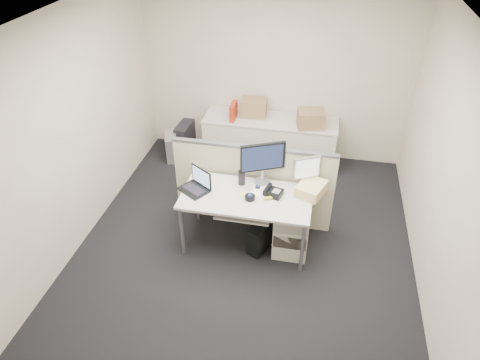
% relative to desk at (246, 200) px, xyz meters
% --- Properties ---
extents(floor, '(4.00, 4.50, 0.01)m').
position_rel_desk_xyz_m(floor, '(0.00, 0.00, -0.67)').
color(floor, black).
rests_on(floor, ground).
extents(ceiling, '(4.00, 4.50, 0.01)m').
position_rel_desk_xyz_m(ceiling, '(0.00, 0.00, 2.04)').
color(ceiling, white).
rests_on(ceiling, ground).
extents(wall_back, '(4.00, 0.02, 2.70)m').
position_rel_desk_xyz_m(wall_back, '(0.00, 2.25, 0.69)').
color(wall_back, beige).
rests_on(wall_back, ground).
extents(wall_front, '(4.00, 0.02, 2.70)m').
position_rel_desk_xyz_m(wall_front, '(0.00, -2.25, 0.69)').
color(wall_front, beige).
rests_on(wall_front, ground).
extents(wall_left, '(0.02, 4.50, 2.70)m').
position_rel_desk_xyz_m(wall_left, '(-2.00, 0.00, 0.69)').
color(wall_left, beige).
rests_on(wall_left, ground).
extents(wall_right, '(0.02, 4.50, 2.70)m').
position_rel_desk_xyz_m(wall_right, '(2.00, 0.00, 0.69)').
color(wall_right, beige).
rests_on(wall_right, ground).
extents(desk, '(1.50, 0.75, 0.73)m').
position_rel_desk_xyz_m(desk, '(0.00, 0.00, 0.00)').
color(desk, '#B9B5AF').
rests_on(desk, floor).
extents(keyboard_tray, '(0.62, 0.32, 0.02)m').
position_rel_desk_xyz_m(keyboard_tray, '(0.00, -0.18, -0.04)').
color(keyboard_tray, '#B9B5AF').
rests_on(keyboard_tray, desk).
extents(drawer_pedestal, '(0.40, 0.55, 0.65)m').
position_rel_desk_xyz_m(drawer_pedestal, '(0.55, 0.05, -0.34)').
color(drawer_pedestal, beige).
rests_on(drawer_pedestal, floor).
extents(cubicle_partition, '(2.00, 0.06, 1.10)m').
position_rel_desk_xyz_m(cubicle_partition, '(0.00, 0.45, -0.11)').
color(cubicle_partition, beige).
rests_on(cubicle_partition, floor).
extents(back_counter, '(2.00, 0.60, 0.72)m').
position_rel_desk_xyz_m(back_counter, '(0.00, 1.93, -0.30)').
color(back_counter, beige).
rests_on(back_counter, floor).
extents(monitor_main, '(0.57, 0.41, 0.53)m').
position_rel_desk_xyz_m(monitor_main, '(0.13, 0.30, 0.33)').
color(monitor_main, black).
rests_on(monitor_main, desk).
extents(monitor_small, '(0.36, 0.29, 0.40)m').
position_rel_desk_xyz_m(monitor_small, '(0.64, 0.32, 0.26)').
color(monitor_small, '#B7B7BC').
rests_on(monitor_small, desk).
extents(laptop, '(0.41, 0.39, 0.25)m').
position_rel_desk_xyz_m(laptop, '(-0.62, -0.02, 0.19)').
color(laptop, black).
rests_on(laptop, desk).
extents(trackball, '(0.14, 0.14, 0.05)m').
position_rel_desk_xyz_m(trackball, '(0.05, -0.05, 0.09)').
color(trackball, black).
rests_on(trackball, desk).
extents(desk_phone, '(0.24, 0.21, 0.06)m').
position_rel_desk_xyz_m(desk_phone, '(0.30, 0.08, 0.10)').
color(desk_phone, black).
rests_on(desk_phone, desk).
extents(paper_stack, '(0.22, 0.27, 0.01)m').
position_rel_desk_xyz_m(paper_stack, '(0.15, 0.12, 0.07)').
color(paper_stack, white).
rests_on(paper_stack, desk).
extents(sticky_pad, '(0.08, 0.08, 0.01)m').
position_rel_desk_xyz_m(sticky_pad, '(-0.05, 0.00, 0.07)').
color(sticky_pad, '#F0F337').
rests_on(sticky_pad, desk).
extents(travel_mug, '(0.10, 0.10, 0.17)m').
position_rel_desk_xyz_m(travel_mug, '(-0.10, 0.22, 0.15)').
color(travel_mug, black).
rests_on(travel_mug, desk).
extents(banana, '(0.17, 0.13, 0.04)m').
position_rel_desk_xyz_m(banana, '(0.28, 0.00, 0.08)').
color(banana, yellow).
rests_on(banana, desk).
extents(cellphone, '(0.07, 0.11, 0.01)m').
position_rel_desk_xyz_m(cellphone, '(0.10, 0.20, 0.07)').
color(cellphone, black).
rests_on(cellphone, desk).
extents(manila_folders, '(0.38, 0.42, 0.13)m').
position_rel_desk_xyz_m(manila_folders, '(0.72, 0.20, 0.13)').
color(manila_folders, '#E3C986').
rests_on(manila_folders, desk).
extents(keyboard, '(0.52, 0.27, 0.03)m').
position_rel_desk_xyz_m(keyboard, '(-0.05, -0.14, -0.02)').
color(keyboard, black).
rests_on(keyboard, keyboard_tray).
extents(pc_tower_desk, '(0.30, 0.43, 0.37)m').
position_rel_desk_xyz_m(pc_tower_desk, '(0.20, -0.05, -0.48)').
color(pc_tower_desk, black).
rests_on(pc_tower_desk, floor).
extents(pc_tower_spare_dark, '(0.23, 0.50, 0.45)m').
position_rel_desk_xyz_m(pc_tower_spare_dark, '(-1.42, 2.03, -0.44)').
color(pc_tower_spare_dark, black).
rests_on(pc_tower_spare_dark, floor).
extents(pc_tower_spare_silver, '(0.32, 0.48, 0.41)m').
position_rel_desk_xyz_m(pc_tower_spare_silver, '(-1.55, 1.73, -0.46)').
color(pc_tower_spare_silver, '#B7B7BC').
rests_on(pc_tower_spare_silver, floor).
extents(cardboard_box_left, '(0.39, 0.30, 0.28)m').
position_rel_desk_xyz_m(cardboard_box_left, '(-0.27, 2.00, 0.20)').
color(cardboard_box_left, '#8D6B48').
rests_on(cardboard_box_left, back_counter).
extents(cardboard_box_right, '(0.43, 0.37, 0.27)m').
position_rel_desk_xyz_m(cardboard_box_right, '(0.60, 1.81, 0.19)').
color(cardboard_box_right, '#8D6B48').
rests_on(cardboard_box_right, back_counter).
extents(red_binder, '(0.07, 0.29, 0.27)m').
position_rel_desk_xyz_m(red_binder, '(-0.55, 1.83, 0.19)').
color(red_binder, '#AF2813').
rests_on(red_binder, back_counter).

